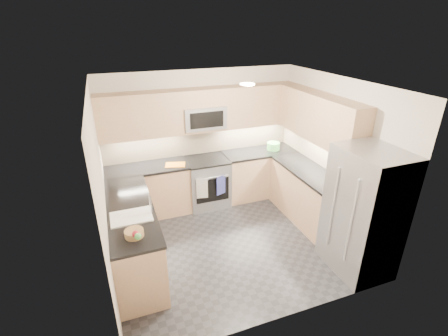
# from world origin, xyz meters

# --- Properties ---
(floor) EXTENTS (3.60, 3.20, 0.00)m
(floor) POSITION_xyz_m (0.00, 0.00, 0.00)
(floor) COLOR #242429
(floor) RESTS_ON ground
(ceiling) EXTENTS (3.60, 3.20, 0.02)m
(ceiling) POSITION_xyz_m (0.00, 0.00, 2.50)
(ceiling) COLOR beige
(ceiling) RESTS_ON wall_back
(wall_back) EXTENTS (3.60, 0.02, 2.50)m
(wall_back) POSITION_xyz_m (0.00, 1.60, 1.25)
(wall_back) COLOR beige
(wall_back) RESTS_ON floor
(wall_front) EXTENTS (3.60, 0.02, 2.50)m
(wall_front) POSITION_xyz_m (0.00, -1.60, 1.25)
(wall_front) COLOR beige
(wall_front) RESTS_ON floor
(wall_left) EXTENTS (0.02, 3.20, 2.50)m
(wall_left) POSITION_xyz_m (-1.80, 0.00, 1.25)
(wall_left) COLOR beige
(wall_left) RESTS_ON floor
(wall_right) EXTENTS (0.02, 3.20, 2.50)m
(wall_right) POSITION_xyz_m (1.80, 0.00, 1.25)
(wall_right) COLOR beige
(wall_right) RESTS_ON floor
(base_cab_back_left) EXTENTS (1.42, 0.60, 0.90)m
(base_cab_back_left) POSITION_xyz_m (-1.09, 1.30, 0.45)
(base_cab_back_left) COLOR tan
(base_cab_back_left) RESTS_ON floor
(base_cab_back_right) EXTENTS (1.42, 0.60, 0.90)m
(base_cab_back_right) POSITION_xyz_m (1.09, 1.30, 0.45)
(base_cab_back_right) COLOR tan
(base_cab_back_right) RESTS_ON floor
(base_cab_right) EXTENTS (0.60, 1.70, 0.90)m
(base_cab_right) POSITION_xyz_m (1.50, 0.15, 0.45)
(base_cab_right) COLOR tan
(base_cab_right) RESTS_ON floor
(base_cab_peninsula) EXTENTS (0.60, 2.00, 0.90)m
(base_cab_peninsula) POSITION_xyz_m (-1.50, 0.00, 0.45)
(base_cab_peninsula) COLOR tan
(base_cab_peninsula) RESTS_ON floor
(countertop_back_left) EXTENTS (1.42, 0.63, 0.04)m
(countertop_back_left) POSITION_xyz_m (-1.09, 1.30, 0.92)
(countertop_back_left) COLOR black
(countertop_back_left) RESTS_ON base_cab_back_left
(countertop_back_right) EXTENTS (1.42, 0.63, 0.04)m
(countertop_back_right) POSITION_xyz_m (1.09, 1.30, 0.92)
(countertop_back_right) COLOR black
(countertop_back_right) RESTS_ON base_cab_back_right
(countertop_right) EXTENTS (0.63, 1.70, 0.04)m
(countertop_right) POSITION_xyz_m (1.50, 0.15, 0.92)
(countertop_right) COLOR black
(countertop_right) RESTS_ON base_cab_right
(countertop_peninsula) EXTENTS (0.63, 2.00, 0.04)m
(countertop_peninsula) POSITION_xyz_m (-1.50, 0.00, 0.92)
(countertop_peninsula) COLOR black
(countertop_peninsula) RESTS_ON base_cab_peninsula
(upper_cab_back) EXTENTS (3.60, 0.35, 0.75)m
(upper_cab_back) POSITION_xyz_m (0.00, 1.43, 1.83)
(upper_cab_back) COLOR tan
(upper_cab_back) RESTS_ON wall_back
(upper_cab_right) EXTENTS (0.35, 1.95, 0.75)m
(upper_cab_right) POSITION_xyz_m (1.62, 0.28, 1.83)
(upper_cab_right) COLOR tan
(upper_cab_right) RESTS_ON wall_right
(backsplash_back) EXTENTS (3.60, 0.01, 0.51)m
(backsplash_back) POSITION_xyz_m (0.00, 1.60, 1.20)
(backsplash_back) COLOR tan
(backsplash_back) RESTS_ON wall_back
(backsplash_right) EXTENTS (0.01, 2.30, 0.51)m
(backsplash_right) POSITION_xyz_m (1.80, 0.45, 1.20)
(backsplash_right) COLOR tan
(backsplash_right) RESTS_ON wall_right
(gas_range) EXTENTS (0.76, 0.65, 0.91)m
(gas_range) POSITION_xyz_m (0.00, 1.28, 0.46)
(gas_range) COLOR #93949A
(gas_range) RESTS_ON floor
(range_cooktop) EXTENTS (0.76, 0.65, 0.03)m
(range_cooktop) POSITION_xyz_m (0.00, 1.28, 0.92)
(range_cooktop) COLOR black
(range_cooktop) RESTS_ON gas_range
(oven_door_glass) EXTENTS (0.62, 0.02, 0.45)m
(oven_door_glass) POSITION_xyz_m (0.00, 0.95, 0.45)
(oven_door_glass) COLOR black
(oven_door_glass) RESTS_ON gas_range
(oven_handle) EXTENTS (0.60, 0.02, 0.02)m
(oven_handle) POSITION_xyz_m (0.00, 0.93, 0.72)
(oven_handle) COLOR #B2B5BA
(oven_handle) RESTS_ON gas_range
(microwave) EXTENTS (0.76, 0.40, 0.40)m
(microwave) POSITION_xyz_m (0.00, 1.40, 1.70)
(microwave) COLOR #94969B
(microwave) RESTS_ON upper_cab_back
(microwave_door) EXTENTS (0.60, 0.01, 0.28)m
(microwave_door) POSITION_xyz_m (0.00, 1.20, 1.70)
(microwave_door) COLOR black
(microwave_door) RESTS_ON microwave
(refrigerator) EXTENTS (0.70, 0.90, 1.80)m
(refrigerator) POSITION_xyz_m (1.45, -1.15, 0.90)
(refrigerator) COLOR #93959A
(refrigerator) RESTS_ON floor
(fridge_handle_left) EXTENTS (0.02, 0.02, 1.20)m
(fridge_handle_left) POSITION_xyz_m (1.08, -1.33, 0.95)
(fridge_handle_left) COLOR #B2B5BA
(fridge_handle_left) RESTS_ON refrigerator
(fridge_handle_right) EXTENTS (0.02, 0.02, 1.20)m
(fridge_handle_right) POSITION_xyz_m (1.08, -0.97, 0.95)
(fridge_handle_right) COLOR #B2B5BA
(fridge_handle_right) RESTS_ON refrigerator
(sink_basin) EXTENTS (0.52, 0.38, 0.16)m
(sink_basin) POSITION_xyz_m (-1.50, -0.25, 0.88)
(sink_basin) COLOR white
(sink_basin) RESTS_ON base_cab_peninsula
(faucet) EXTENTS (0.03, 0.03, 0.28)m
(faucet) POSITION_xyz_m (-1.24, -0.25, 1.08)
(faucet) COLOR silver
(faucet) RESTS_ON countertop_peninsula
(utensil_bowl) EXTENTS (0.27, 0.27, 0.14)m
(utensil_bowl) POSITION_xyz_m (1.38, 1.28, 1.01)
(utensil_bowl) COLOR #52B74E
(utensil_bowl) RESTS_ON countertop_back_right
(cutting_board) EXTENTS (0.39, 0.32, 0.01)m
(cutting_board) POSITION_xyz_m (-0.60, 1.20, 0.95)
(cutting_board) COLOR orange
(cutting_board) RESTS_ON countertop_back_left
(fruit_basket) EXTENTS (0.23, 0.23, 0.08)m
(fruit_basket) POSITION_xyz_m (-1.50, -0.67, 0.98)
(fruit_basket) COLOR #A37C4C
(fruit_basket) RESTS_ON countertop_peninsula
(fruit_apple) EXTENTS (0.08, 0.08, 0.08)m
(fruit_apple) POSITION_xyz_m (-1.50, -0.80, 1.05)
(fruit_apple) COLOR #A31223
(fruit_apple) RESTS_ON fruit_basket
(fruit_pear) EXTENTS (0.08, 0.08, 0.08)m
(fruit_pear) POSITION_xyz_m (-1.48, -0.86, 1.05)
(fruit_pear) COLOR #4BAF51
(fruit_pear) RESTS_ON fruit_basket
(dish_towel_check) EXTENTS (0.20, 0.05, 0.39)m
(dish_towel_check) POSITION_xyz_m (-0.21, 0.91, 0.55)
(dish_towel_check) COLOR silver
(dish_towel_check) RESTS_ON oven_handle
(dish_towel_blue) EXTENTS (0.19, 0.08, 0.37)m
(dish_towel_blue) POSITION_xyz_m (0.15, 0.91, 0.55)
(dish_towel_blue) COLOR navy
(dish_towel_blue) RESTS_ON oven_handle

